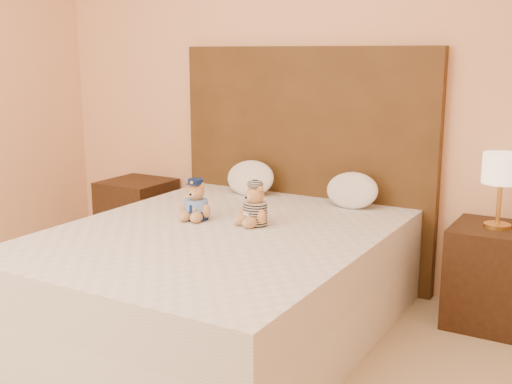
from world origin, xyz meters
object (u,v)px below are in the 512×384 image
pillow_right (352,189)px  nightstand_left (138,217)px  teddy_police (196,200)px  lamp (502,172)px  pillow_left (250,176)px  nightstand_right (493,276)px  bed (219,280)px  teddy_prisoner (255,204)px

pillow_right → nightstand_left: bearing=-179.0°
teddy_police → pillow_right: (0.64, 0.71, 0.00)m
lamp → pillow_left: 1.56m
nightstand_left → lamp: 2.56m
nightstand_left → nightstand_right: size_ratio=1.00×
bed → teddy_police: (-0.23, 0.12, 0.39)m
nightstand_left → nightstand_right: (2.50, 0.00, 0.00)m
teddy_prisoner → pillow_right: (0.30, 0.64, 0.00)m
nightstand_right → teddy_police: size_ratio=2.41×
nightstand_right → teddy_police: (-1.48, -0.68, 0.39)m
lamp → bed: bearing=-147.4°
nightstand_right → teddy_prisoner: 1.35m
lamp → teddy_police: size_ratio=1.76×
nightstand_left → pillow_left: pillow_left is taller
pillow_left → nightstand_right: bearing=-1.1°
lamp → teddy_police: bearing=-155.5°
bed → lamp: (1.25, 0.80, 0.57)m
teddy_police → nightstand_left: bearing=140.6°
bed → nightstand_right: size_ratio=3.64×
nightstand_right → pillow_right: 0.93m
lamp → pillow_right: 0.86m
nightstand_left → lamp: size_ratio=1.38×
bed → pillow_right: 1.00m
pillow_left → teddy_prisoner: bearing=-57.3°
teddy_police → lamp: bearing=18.7°
teddy_prisoner → lamp: bearing=48.7°
nightstand_right → teddy_police: 1.67m
teddy_prisoner → teddy_police: bearing=-148.2°
bed → teddy_police: bearing=151.8°
pillow_right → pillow_left: bearing=180.0°
teddy_police → pillow_right: bearing=42.0°
lamp → teddy_prisoner: lamp is taller
bed → lamp: 1.59m
teddy_police → pillow_left: size_ratio=0.67×
nightstand_right → pillow_left: 1.60m
nightstand_left → nightstand_right: bearing=0.0°
pillow_left → nightstand_left: bearing=-178.2°
teddy_prisoner → bed: bearing=-99.0°
bed → pillow_left: size_ratio=5.85×
bed → pillow_right: (0.41, 0.83, 0.39)m
nightstand_left → lamp: (2.50, 0.00, 0.57)m
nightstand_right → pillow_right: (-0.84, 0.03, 0.39)m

